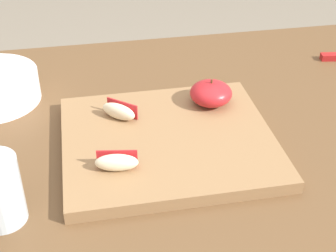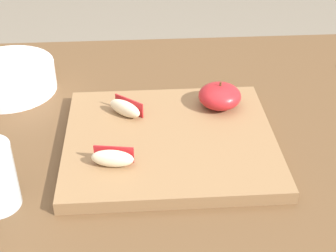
{
  "view_description": "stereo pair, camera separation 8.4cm",
  "coord_description": "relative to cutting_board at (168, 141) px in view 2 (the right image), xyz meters",
  "views": [
    {
      "loc": [
        -0.08,
        -0.7,
        1.26
      ],
      "look_at": [
        0.05,
        -0.01,
        0.79
      ],
      "focal_mm": 53.28,
      "sensor_mm": 36.0,
      "label": 1
    },
    {
      "loc": [
        0.0,
        -0.71,
        1.26
      ],
      "look_at": [
        0.05,
        -0.01,
        0.79
      ],
      "focal_mm": 53.28,
      "sensor_mm": 36.0,
      "label": 2
    }
  ],
  "objects": [
    {
      "name": "ceramic_fruit_bowl",
      "position": [
        -0.31,
        0.22,
        0.02
      ],
      "size": [
        0.19,
        0.19,
        0.06
      ],
      "color": "white",
      "rests_on": "dining_table"
    },
    {
      "name": "apple_wedge_middle",
      "position": [
        -0.08,
        0.07,
        0.03
      ],
      "size": [
        0.07,
        0.06,
        0.03
      ],
      "color": "beige",
      "rests_on": "cutting_board"
    },
    {
      "name": "apple_half_skin_up",
      "position": [
        0.1,
        0.09,
        0.03
      ],
      "size": [
        0.08,
        0.08,
        0.05
      ],
      "color": "#B21E23",
      "rests_on": "cutting_board"
    },
    {
      "name": "apple_wedge_near_knife",
      "position": [
        -0.1,
        -0.08,
        0.03
      ],
      "size": [
        0.07,
        0.03,
        0.03
      ],
      "color": "beige",
      "rests_on": "cutting_board"
    },
    {
      "name": "dining_table",
      "position": [
        -0.05,
        0.01,
        -0.11
      ],
      "size": [
        1.37,
        0.88,
        0.75
      ],
      "color": "brown",
      "rests_on": "ground_plane"
    },
    {
      "name": "cutting_board",
      "position": [
        0.0,
        0.0,
        0.0
      ],
      "size": [
        0.36,
        0.32,
        0.02
      ],
      "color": "olive",
      "rests_on": "dining_table"
    }
  ]
}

